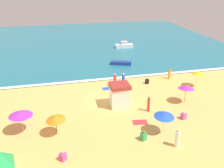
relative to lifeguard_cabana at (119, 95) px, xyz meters
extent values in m
plane|color=#EDBC60|center=(-1.18, 1.41, -1.34)|extent=(60.00, 60.00, 0.00)
cube|color=teal|center=(-1.18, 29.41, -1.29)|extent=(60.00, 44.00, 0.10)
cube|color=white|center=(-1.18, 7.71, -1.24)|extent=(57.00, 0.70, 0.01)
cube|color=white|center=(0.00, 0.00, -0.23)|extent=(2.05, 1.92, 2.23)
cube|color=#A5332D|center=(0.00, 0.00, 1.09)|extent=(2.11, 1.95, 0.40)
cylinder|color=silver|center=(-9.87, -2.80, -0.33)|extent=(0.05, 0.05, 2.03)
cone|color=#B733C6|center=(-9.87, -2.80, 0.57)|extent=(2.76, 2.77, 0.38)
cylinder|color=#4C3823|center=(7.38, -0.94, -0.29)|extent=(0.05, 0.05, 2.11)
cone|color=#B733C6|center=(7.38, -0.94, 0.60)|extent=(2.51, 2.52, 0.58)
cylinder|color=silver|center=(11.05, 2.67, -0.28)|extent=(0.05, 0.05, 2.11)
cone|color=yellow|center=(11.05, 2.67, 0.59)|extent=(2.11, 2.09, 0.56)
cylinder|color=silver|center=(2.52, -5.89, -0.32)|extent=(0.05, 0.05, 2.05)
cone|color=blue|center=(2.52, -5.89, 0.57)|extent=(2.11, 2.13, 0.49)
cylinder|color=#4C3823|center=(-6.87, -3.98, -0.34)|extent=(0.05, 0.05, 2.00)
cone|color=orange|center=(-6.87, -3.98, 0.46)|extent=(2.44, 2.45, 0.66)
pyramid|color=green|center=(-10.99, -7.22, -0.62)|extent=(2.15, 2.59, 1.44)
cube|color=green|center=(0.44, -6.46, -0.98)|extent=(0.60, 0.60, 0.72)
sphere|color=#9E6B47|center=(0.44, -6.46, -0.50)|extent=(0.26, 0.26, 0.26)
cylinder|color=blue|center=(1.79, 4.79, -0.52)|extent=(0.51, 0.51, 1.65)
sphere|color=beige|center=(1.79, 4.79, 0.42)|extent=(0.25, 0.25, 0.25)
cylinder|color=orange|center=(8.74, 5.94, -0.67)|extent=(0.36, 0.36, 1.35)
sphere|color=#9E6B47|center=(8.74, 5.94, 0.11)|extent=(0.24, 0.24, 0.24)
cylinder|color=white|center=(2.86, -7.96, -0.61)|extent=(0.54, 0.54, 1.47)
sphere|color=beige|center=(2.86, -7.96, 0.23)|extent=(0.23, 0.23, 0.23)
cube|color=#D84CA5|center=(-6.52, -7.47, -1.02)|extent=(0.62, 0.62, 0.64)
sphere|color=#DBA884|center=(-6.52, -7.47, -0.60)|extent=(0.22, 0.22, 0.22)
cube|color=#D84CA5|center=(5.55, -4.10, -1.03)|extent=(0.54, 0.54, 0.62)
sphere|color=beige|center=(5.55, -4.10, -0.63)|extent=(0.22, 0.22, 0.22)
cube|color=black|center=(5.17, 5.08, -1.04)|extent=(0.53, 0.53, 0.61)
sphere|color=brown|center=(5.17, 5.08, -0.64)|extent=(0.20, 0.20, 0.20)
cylinder|color=red|center=(2.67, -1.84, -0.63)|extent=(0.35, 0.35, 1.42)
sphere|color=brown|center=(2.67, -1.84, 0.20)|extent=(0.27, 0.27, 0.27)
cylinder|color=red|center=(0.76, 5.11, -0.55)|extent=(0.38, 0.38, 1.59)
sphere|color=beige|center=(0.76, 5.11, 0.35)|extent=(0.24, 0.24, 0.24)
cube|color=red|center=(1.10, -3.72, -1.34)|extent=(1.56, 1.09, 0.01)
cube|color=blue|center=(-0.25, 4.74, -1.34)|extent=(1.55, 1.04, 0.01)
cube|color=navy|center=(3.76, 13.11, -0.99)|extent=(3.43, 2.12, 0.51)
cube|color=white|center=(7.01, 22.70, -0.90)|extent=(3.55, 1.45, 0.69)
cube|color=silver|center=(7.01, 22.70, -0.24)|extent=(1.26, 0.82, 0.62)
camera|label=1|loc=(-6.33, -23.16, 11.82)|focal=39.57mm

